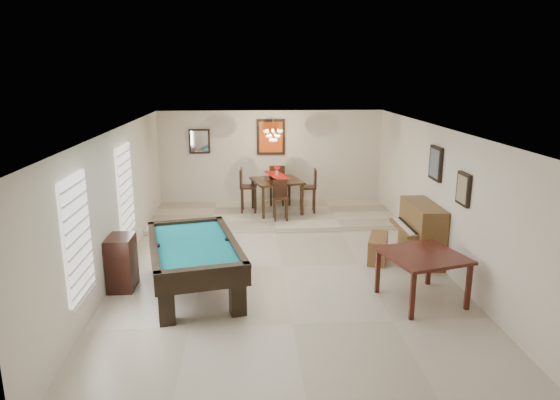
{
  "coord_description": "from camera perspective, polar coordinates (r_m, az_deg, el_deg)",
  "views": [
    {
      "loc": [
        -0.6,
        -8.86,
        3.59
      ],
      "look_at": [
        0.0,
        0.6,
        1.15
      ],
      "focal_mm": 32.0,
      "sensor_mm": 36.0,
      "label": 1
    }
  ],
  "objects": [
    {
      "name": "dining_chair_north",
      "position": [
        13.32,
        -0.36,
        1.76
      ],
      "size": [
        0.42,
        0.42,
        1.09
      ],
      "primitive_type": null,
      "rotation": [
        0.0,
        0.0,
        3.12
      ],
      "color": "black",
      "rests_on": "dining_step"
    },
    {
      "name": "dining_chair_south",
      "position": [
        11.96,
        0.06,
        -0.07
      ],
      "size": [
        0.36,
        0.36,
        0.95
      ],
      "primitive_type": null,
      "rotation": [
        0.0,
        0.0,
        0.02
      ],
      "color": "black",
      "rests_on": "dining_step"
    },
    {
      "name": "dining_chair_west",
      "position": [
        12.66,
        -3.61,
        1.12
      ],
      "size": [
        0.44,
        0.44,
        1.12
      ],
      "primitive_type": null,
      "rotation": [
        0.0,
        0.0,
        1.52
      ],
      "color": "black",
      "rests_on": "dining_step"
    },
    {
      "name": "wall_front",
      "position": [
        4.97,
        3.86,
        -13.09
      ],
      "size": [
        6.0,
        0.04,
        2.6
      ],
      "primitive_type": "cube",
      "color": "silver",
      "rests_on": "ground_plane"
    },
    {
      "name": "right_picture_lower",
      "position": [
        8.84,
        20.23,
        1.17
      ],
      "size": [
        0.06,
        0.45,
        0.55
      ],
      "primitive_type": "cube",
      "color": "gray",
      "rests_on": "wall_right"
    },
    {
      "name": "ground_plane",
      "position": [
        9.59,
        0.23,
        -7.63
      ],
      "size": [
        6.0,
        9.0,
        0.02
      ],
      "primitive_type": "cube",
      "color": "beige"
    },
    {
      "name": "piano_bench",
      "position": [
        10.0,
        11.13,
        -5.42
      ],
      "size": [
        0.59,
        0.93,
        0.48
      ],
      "primitive_type": "cube",
      "rotation": [
        0.0,
        0.0,
        -0.32
      ],
      "color": "brown",
      "rests_on": "ground_plane"
    },
    {
      "name": "square_table",
      "position": [
        8.39,
        15.87,
        -8.5
      ],
      "size": [
        1.43,
        1.43,
        0.8
      ],
      "primitive_type": null,
      "rotation": [
        0.0,
        0.0,
        0.27
      ],
      "color": "#36120D",
      "rests_on": "ground_plane"
    },
    {
      "name": "wall_back",
      "position": [
        13.57,
        -1.05,
        4.72
      ],
      "size": [
        6.0,
        0.04,
        2.6
      ],
      "primitive_type": "cube",
      "color": "silver",
      "rests_on": "ground_plane"
    },
    {
      "name": "ceiling",
      "position": [
        8.94,
        0.25,
        8.07
      ],
      "size": [
        6.0,
        9.0,
        0.04
      ],
      "primitive_type": "cube",
      "color": "white",
      "rests_on": "wall_back"
    },
    {
      "name": "dining_step",
      "position": [
        12.63,
        -0.77,
        -1.79
      ],
      "size": [
        6.0,
        2.5,
        0.12
      ],
      "primitive_type": "cube",
      "color": "beige",
      "rests_on": "ground_plane"
    },
    {
      "name": "back_mirror",
      "position": [
        13.5,
        -9.19,
        6.64
      ],
      "size": [
        0.55,
        0.06,
        0.65
      ],
      "primitive_type": "cube",
      "color": "white",
      "rests_on": "wall_back"
    },
    {
      "name": "back_painting",
      "position": [
        13.44,
        -1.06,
        7.21
      ],
      "size": [
        0.75,
        0.06,
        0.95
      ],
      "primitive_type": "cube",
      "color": "#D84C14",
      "rests_on": "wall_back"
    },
    {
      "name": "wall_left",
      "position": [
        9.46,
        -18.2,
        -0.31
      ],
      "size": [
        0.04,
        9.0,
        2.6
      ],
      "primitive_type": "cube",
      "color": "silver",
      "rests_on": "ground_plane"
    },
    {
      "name": "right_picture_upper",
      "position": [
        9.98,
        17.38,
        4.02
      ],
      "size": [
        0.06,
        0.55,
        0.65
      ],
      "primitive_type": "cube",
      "color": "slate",
      "rests_on": "wall_right"
    },
    {
      "name": "dining_table",
      "position": [
        12.65,
        -0.36,
        0.75
      ],
      "size": [
        1.4,
        1.4,
        0.95
      ],
      "primitive_type": null,
      "rotation": [
        0.0,
        0.0,
        0.25
      ],
      "color": "black",
      "rests_on": "dining_step"
    },
    {
      "name": "window_left_front",
      "position": [
        7.4,
        -22.16,
        -3.89
      ],
      "size": [
        0.06,
        1.0,
        1.7
      ],
      "primitive_type": "cube",
      "color": "white",
      "rests_on": "wall_left"
    },
    {
      "name": "pool_table",
      "position": [
        8.52,
        -9.77,
        -7.6
      ],
      "size": [
        1.9,
        2.78,
        0.85
      ],
      "primitive_type": null,
      "rotation": [
        0.0,
        0.0,
        0.22
      ],
      "color": "black",
      "rests_on": "ground_plane"
    },
    {
      "name": "chandelier",
      "position": [
        12.16,
        -0.79,
        7.87
      ],
      "size": [
        0.44,
        0.44,
        0.6
      ],
      "primitive_type": null,
      "color": "#FFE5B2",
      "rests_on": "ceiling"
    },
    {
      "name": "window_left_rear",
      "position": [
        10.0,
        -17.25,
        1.12
      ],
      "size": [
        0.06,
        1.0,
        1.7
      ],
      "primitive_type": "cube",
      "color": "white",
      "rests_on": "wall_left"
    },
    {
      "name": "apothecary_chest",
      "position": [
        8.92,
        -17.61,
        -6.82
      ],
      "size": [
        0.41,
        0.61,
        0.92
      ],
      "primitive_type": "cube",
      "color": "black",
      "rests_on": "ground_plane"
    },
    {
      "name": "wall_right",
      "position": [
        9.84,
        17.95,
        0.25
      ],
      "size": [
        0.04,
        9.0,
        2.6
      ],
      "primitive_type": "cube",
      "color": "silver",
      "rests_on": "ground_plane"
    },
    {
      "name": "dining_chair_east",
      "position": [
        12.67,
        3.19,
        1.08
      ],
      "size": [
        0.43,
        0.43,
        1.1
      ],
      "primitive_type": null,
      "rotation": [
        0.0,
        0.0,
        -1.63
      ],
      "color": "black",
      "rests_on": "dining_step"
    },
    {
      "name": "flower_vase",
      "position": [
        12.52,
        -0.37,
        3.41
      ],
      "size": [
        0.14,
        0.14,
        0.24
      ],
      "primitive_type": null,
      "rotation": [
        0.0,
        0.0,
        0.02
      ],
      "color": "red",
      "rests_on": "dining_table"
    },
    {
      "name": "upright_piano",
      "position": [
        10.04,
        15.15,
        -3.59
      ],
      "size": [
        0.77,
        1.37,
        1.14
      ],
      "primitive_type": null,
      "color": "brown",
      "rests_on": "ground_plane"
    }
  ]
}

